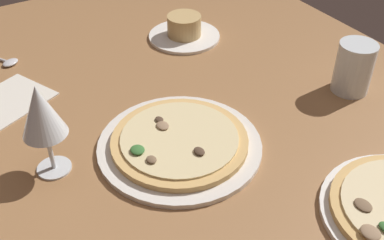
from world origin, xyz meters
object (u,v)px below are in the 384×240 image
Objects in this scene: wine_glass_far at (41,113)px; spoon at (6,61)px; water_glass at (353,71)px; pizza_main at (179,143)px; ramekin_on_saucer at (184,30)px.

spoon is (-40.88, 2.06, -11.84)cm from wine_glass_far.
water_glass is at bearing 81.69° from wine_glass_far.
pizza_main is 1.68× the size of ramekin_on_saucer.
ramekin_on_saucer is at bearing 123.99° from wine_glass_far.
ramekin_on_saucer is at bearing 148.19° from pizza_main.
wine_glass_far is at bearing -56.01° from ramekin_on_saucer.
ramekin_on_saucer reaches higher than spoon.
wine_glass_far is (29.85, -44.27, 10.09)cm from ramekin_on_saucer.
wine_glass_far is 1.71× the size of spoon.
ramekin_on_saucer is 54.34cm from wine_glass_far.
wine_glass_far reaches higher than pizza_main.
wine_glass_far is at bearing -106.91° from pizza_main.
spoon is at bearing -129.51° from water_glass.
ramekin_on_saucer is 1.63× the size of water_glass.
wine_glass_far reaches higher than water_glass.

